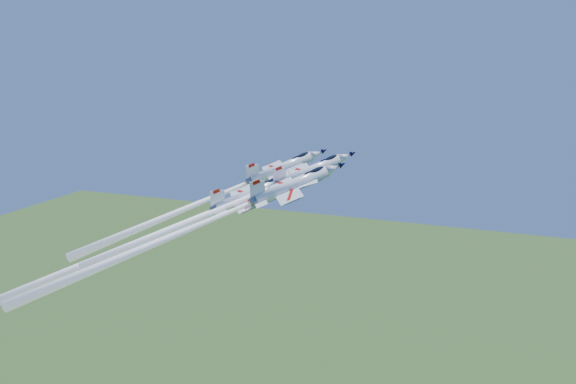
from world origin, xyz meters
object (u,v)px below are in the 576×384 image
at_px(jet_left, 206,200).
at_px(jet_right, 187,230).
at_px(jet_lead, 228,206).
at_px(jet_slot, 149,237).

height_order(jet_left, jet_right, jet_right).
bearing_deg(jet_right, jet_lead, 120.72).
height_order(jet_lead, jet_left, jet_lead).
relative_size(jet_left, jet_slot, 0.81).
bearing_deg(jet_lead, jet_right, -59.28).
distance_m(jet_lead, jet_left, 10.99).
xyz_separation_m(jet_lead, jet_right, (-3.85, -8.50, -2.79)).
relative_size(jet_right, jet_slot, 0.98).
distance_m(jet_right, jet_slot, 10.37).
bearing_deg(jet_left, jet_slot, -55.75).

